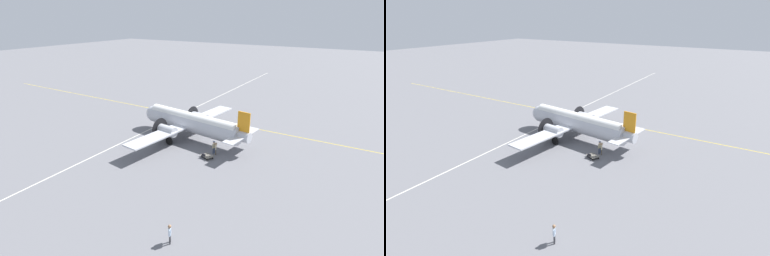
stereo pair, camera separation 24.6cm
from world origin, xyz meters
The scene contains 9 objects.
ground_plane centered at (0.00, 0.00, 0.00)m, with size 300.00×300.00×0.00m, color slate.
apron_line_eastwest centered at (0.00, -9.14, 0.00)m, with size 120.00×0.16×0.01m.
apron_line_northsouth centered at (8.00, 0.00, 0.00)m, with size 0.16×120.00×0.01m.
airliner_main centered at (0.44, -0.05, 2.58)m, with size 18.95×22.60×5.97m.
crew_foreground centered at (-10.17, 19.96, 1.11)m, with size 0.38×0.55×1.81m.
passenger_boarding centered at (-5.66, 3.08, 1.07)m, with size 0.37×0.54×1.71m.
ramp_agent centered at (-5.25, 2.87, 1.10)m, with size 0.36×0.57×1.75m.
suitcase_near_door centered at (-4.77, 4.85, 0.31)m, with size 0.51×0.18×0.66m.
baggage_cart centered at (-5.13, 4.51, 0.27)m, with size 1.94×1.73×0.56m.
Camera 2 is at (-22.30, 35.74, 17.69)m, focal length 28.00 mm.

